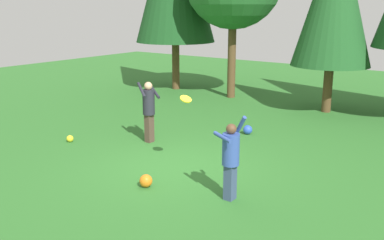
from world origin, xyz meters
The scene contains 7 objects.
ground_plane centered at (0.00, 0.00, 0.00)m, with size 40.00×40.00×0.00m, color #2D6B28.
person_thrower centered at (2.00, -0.78, 0.93)m, with size 0.61×0.63×1.73m.
person_catcher centered at (-1.85, 1.14, 1.03)m, with size 0.74×0.70×1.73m.
frisbee centered at (0.35, -0.05, 1.73)m, with size 0.31×0.32×0.14m.
ball_blue centered at (0.04, 3.48, 0.14)m, with size 0.28×0.28×0.28m, color blue.
ball_yellow centered at (-3.68, -0.21, 0.10)m, with size 0.20×0.20×0.20m, color yellow.
ball_orange centered at (0.23, -1.32, 0.14)m, with size 0.28×0.28×0.28m, color orange.
Camera 1 is at (6.13, -7.73, 3.75)m, focal length 40.65 mm.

